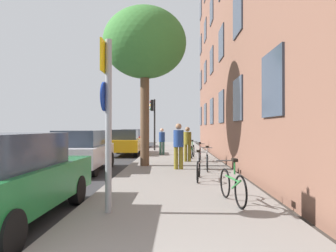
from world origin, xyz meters
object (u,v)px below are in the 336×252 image
Objects in this scene: sign_post at (107,111)px; car_1 at (82,150)px; pedestrian_2 at (162,140)px; car_3 at (133,138)px; traffic_light at (153,115)px; bicycle_4 at (193,151)px; car_0 at (3,178)px; bicycle_1 at (199,168)px; car_2 at (126,142)px; tree_near at (145,44)px; pedestrian_0 at (179,143)px; bicycle_0 at (232,185)px; bicycle_2 at (207,161)px; pedestrian_1 at (187,142)px; bicycle_3 at (200,154)px.

sign_post is 6.74m from car_1.
pedestrian_2 is 0.36× the size of car_1.
traffic_light is at bearing -64.98° from car_3.
bicycle_4 is 0.37× the size of car_1.
sign_post is 0.74× the size of car_0.
sign_post is at bearing -101.86° from bicycle_4.
bicycle_1 is 5.61m from car_0.
car_3 is (-0.62, 7.49, 0.00)m from car_2.
tree_near is at bearing 77.10° from car_0.
traffic_light is at bearing 99.50° from pedestrian_0.
pedestrian_0 is at bearing 103.32° from bicycle_1.
pedestrian_2 is at bearing 133.52° from bicycle_4.
pedestrian_0 is 0.41× the size of car_1.
pedestrian_2 reaches higher than bicycle_0.
bicycle_0 is at bearing -68.84° from tree_near.
tree_near is 3.79× the size of pedestrian_0.
bicycle_2 is 1.05× the size of pedestrian_2.
traffic_light is 0.82× the size of car_3.
pedestrian_1 reaches higher than pedestrian_2.
bicycle_1 is 7.06m from bicycle_4.
traffic_light is 2.22× the size of bicycle_0.
bicycle_0 is at bearing -80.38° from pedestrian_2.
tree_near reaches higher than car_2.
bicycle_0 is 0.37× the size of car_0.
bicycle_4 is at bearing 98.42° from bicycle_3.
bicycle_1 is at bearing 99.74° from bicycle_0.
bicycle_2 is at bearing -89.81° from bicycle_3.
car_3 is (-2.91, 8.32, -0.19)m from pedestrian_2.
bicycle_4 is at bearing 79.85° from pedestrian_0.
car_3 reaches higher than bicycle_2.
pedestrian_2 reaches higher than bicycle_4.
traffic_light is at bearing 106.30° from pedestrian_1.
pedestrian_1 is at bearing 77.98° from sign_post.
tree_near is 4.02× the size of bicycle_2.
pedestrian_2 is at bearing 106.69° from bicycle_2.
bicycle_4 is at bearing 44.53° from car_1.
car_1 reaches higher than bicycle_1.
bicycle_0 is 0.38× the size of car_1.
bicycle_4 is 11.89m from car_0.
car_2 is at bearing 85.19° from car_1.
pedestrian_1 is at bearing 68.60° from car_0.
bicycle_0 is at bearing -47.82° from car_1.
car_0 is (-4.02, -11.18, 0.34)m from bicycle_4.
car_3 is (-4.64, 10.14, 0.34)m from bicycle_4.
bicycle_0 is 1.00× the size of bicycle_3.
car_2 is (-3.67, 4.47, -0.23)m from pedestrian_1.
bicycle_1 is 0.38× the size of car_0.
car_3 is at bearing 104.37° from bicycle_1.
pedestrian_0 is (-1.09, 0.26, 0.66)m from bicycle_2.
pedestrian_2 is 0.36× the size of car_0.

